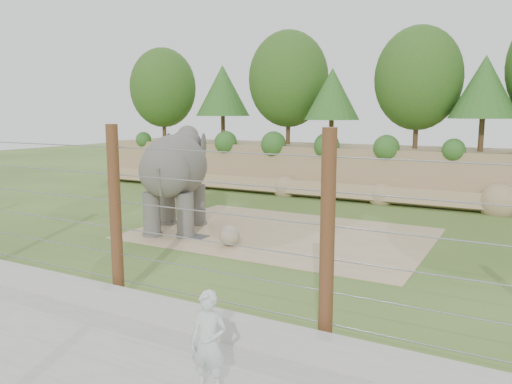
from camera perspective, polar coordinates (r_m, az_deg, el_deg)
The scene contains 10 objects.
ground at distance 15.45m, azimuth -3.61°, elevation -6.90°, with size 90.00×90.00×0.00m, color #3D5E23.
back_embankment at distance 26.27m, azimuth 12.59°, elevation 8.24°, with size 30.00×5.52×8.77m.
dirt_patch at distance 17.75m, azimuth 2.98°, elevation -4.75°, with size 10.00×7.00×0.02m, color tan.
drain_grate at distance 17.40m, azimuth -7.21°, elevation -5.01°, with size 1.00×0.60×0.03m, color #262628.
elephant at distance 18.14m, azimuth -9.23°, elevation 1.27°, with size 1.93×4.50×3.64m, color #5A5650, non-canonical shape.
stone_ball at distance 16.05m, azimuth -3.05°, elevation -4.99°, with size 0.66×0.66×0.66m, color gray.
retaining_wall at distance 11.68m, azimuth -17.14°, elevation -11.35°, with size 26.00×0.35×0.50m, color #A4A299.
walkway at distance 10.60m, azimuth -25.13°, elevation -15.41°, with size 26.00×4.00×0.01m, color #A4A299.
barrier_fence at distance 11.54m, azimuth -15.77°, elevation -2.49°, with size 20.26×0.26×4.00m.
zookeeper at distance 7.87m, azimuth -5.42°, elevation -16.79°, with size 0.59×0.39×1.61m, color #ABB1B5.
Camera 1 is at (7.99, -12.52, 4.24)m, focal length 35.00 mm.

